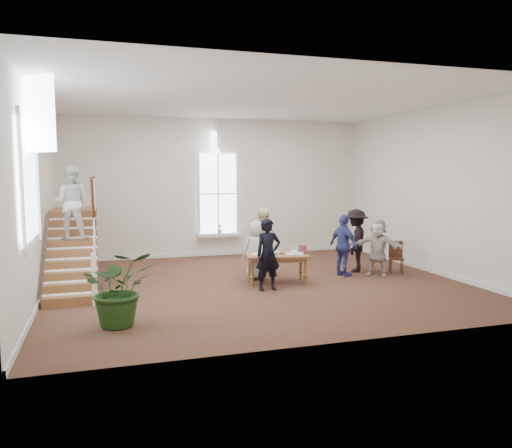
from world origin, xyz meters
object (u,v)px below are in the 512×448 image
object	(u,v)px
woman_cluster_b	(356,240)
side_chair	(396,256)
person_yellow	(262,241)
floor_plant	(119,288)
woman_cluster_a	(344,245)
woman_cluster_c	(378,247)
library_table	(278,258)
police_officer	(268,255)
elderly_woman	(257,250)

from	to	relation	value
woman_cluster_b	side_chair	distance (m)	1.17
person_yellow	floor_plant	distance (m)	5.22
woman_cluster_b	side_chair	xyz separation A→B (m)	(0.99, -0.48, -0.40)
woman_cluster_a	woman_cluster_c	bearing A→B (deg)	-119.94
side_chair	library_table	bearing A→B (deg)	-151.31
woman_cluster_a	library_table	bearing A→B (deg)	80.27
woman_cluster_a	floor_plant	xyz separation A→B (m)	(-5.84, -2.72, -0.13)
floor_plant	woman_cluster_b	bearing A→B (deg)	26.16
person_yellow	floor_plant	bearing A→B (deg)	38.78
library_table	police_officer	world-z (taller)	police_officer
woman_cluster_c	floor_plant	xyz separation A→B (m)	(-6.74, -2.52, -0.08)
woman_cluster_b	floor_plant	bearing A→B (deg)	-29.53
side_chair	woman_cluster_a	bearing A→B (deg)	-156.09
woman_cluster_a	woman_cluster_b	bearing A→B (deg)	-70.54
police_officer	floor_plant	xyz separation A→B (m)	(-3.42, -1.80, -0.16)
woman_cluster_a	side_chair	world-z (taller)	woman_cluster_a
floor_plant	person_yellow	bearing A→B (deg)	42.90
police_officer	floor_plant	size ratio (longest dim) A/B	1.23
side_chair	floor_plant	bearing A→B (deg)	-135.25
library_table	side_chair	xyz separation A→B (m)	(3.54, 0.24, -0.16)
police_officer	person_yellow	size ratio (longest dim) A/B	0.94
elderly_woman	woman_cluster_c	world-z (taller)	woman_cluster_c
floor_plant	library_table	bearing A→B (deg)	32.22
elderly_woman	woman_cluster_c	size ratio (longest dim) A/B	1.00
library_table	woman_cluster_c	distance (m)	2.86
library_table	woman_cluster_a	world-z (taller)	woman_cluster_a
person_yellow	side_chair	bearing A→B (deg)	162.46
elderly_woman	side_chair	world-z (taller)	elderly_woman
woman_cluster_b	woman_cluster_c	distance (m)	0.72
library_table	woman_cluster_c	world-z (taller)	woman_cluster_c
elderly_woman	person_yellow	xyz separation A→B (m)	(0.30, 0.50, 0.14)
woman_cluster_c	library_table	bearing A→B (deg)	-133.65
elderly_woman	woman_cluster_b	world-z (taller)	woman_cluster_b
elderly_woman	police_officer	bearing A→B (deg)	91.82
person_yellow	woman_cluster_a	distance (m)	2.19
woman_cluster_a	floor_plant	bearing A→B (deg)	97.51
woman_cluster_a	woman_cluster_b	size ratio (longest dim) A/B	0.94
elderly_woman	woman_cluster_b	bearing A→B (deg)	-171.36
side_chair	woman_cluster_b	bearing A→B (deg)	179.07
library_table	police_officer	size ratio (longest dim) A/B	0.97
library_table	floor_plant	size ratio (longest dim) A/B	1.19
person_yellow	side_chair	distance (m)	3.73
library_table	side_chair	world-z (taller)	side_chair
library_table	police_officer	xyz separation A→B (m)	(-0.47, -0.65, 0.21)
elderly_woman	woman_cluster_a	xyz separation A→B (m)	(2.32, -0.34, 0.06)
police_officer	person_yellow	bearing A→B (deg)	71.87
police_officer	elderly_woman	world-z (taller)	police_officer
woman_cluster_b	woman_cluster_c	xyz separation A→B (m)	(0.30, -0.65, -0.11)
woman_cluster_c	woman_cluster_b	bearing A→B (deg)	159.85
library_table	side_chair	size ratio (longest dim) A/B	1.89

